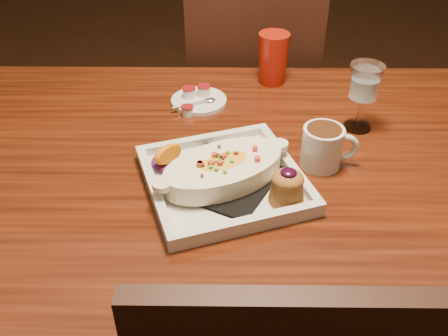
{
  "coord_description": "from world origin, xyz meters",
  "views": [
    {
      "loc": [
        -0.07,
        -0.87,
        1.37
      ],
      "look_at": [
        -0.08,
        -0.06,
        0.77
      ],
      "focal_mm": 40.0,
      "sensor_mm": 36.0,
      "label": 1
    }
  ],
  "objects_px": {
    "plate": "(228,174)",
    "red_tumbler": "(273,59)",
    "goblet": "(364,85)",
    "coffee_mug": "(324,146)",
    "saucer": "(198,99)",
    "table": "(261,194)",
    "chair_far": "(250,110)"
  },
  "relations": [
    {
      "from": "plate",
      "to": "red_tumbler",
      "type": "distance_m",
      "value": 0.47
    },
    {
      "from": "goblet",
      "to": "red_tumbler",
      "type": "relative_size",
      "value": 1.17
    },
    {
      "from": "plate",
      "to": "goblet",
      "type": "bearing_deg",
      "value": 17.25
    },
    {
      "from": "plate",
      "to": "coffee_mug",
      "type": "height_order",
      "value": "coffee_mug"
    },
    {
      "from": "chair_far",
      "to": "saucer",
      "type": "xyz_separation_m",
      "value": [
        -0.15,
        -0.38,
        0.25
      ]
    },
    {
      "from": "goblet",
      "to": "red_tumbler",
      "type": "xyz_separation_m",
      "value": [
        -0.18,
        0.23,
        -0.04
      ]
    },
    {
      "from": "chair_far",
      "to": "plate",
      "type": "height_order",
      "value": "chair_far"
    },
    {
      "from": "table",
      "to": "coffee_mug",
      "type": "relative_size",
      "value": 12.61
    },
    {
      "from": "plate",
      "to": "goblet",
      "type": "distance_m",
      "value": 0.38
    },
    {
      "from": "chair_far",
      "to": "saucer",
      "type": "distance_m",
      "value": 0.48
    },
    {
      "from": "plate",
      "to": "saucer",
      "type": "xyz_separation_m",
      "value": [
        -0.08,
        0.34,
        -0.02
      ]
    },
    {
      "from": "goblet",
      "to": "red_tumbler",
      "type": "distance_m",
      "value": 0.3
    },
    {
      "from": "table",
      "to": "chair_far",
      "type": "relative_size",
      "value": 1.61
    },
    {
      "from": "goblet",
      "to": "saucer",
      "type": "bearing_deg",
      "value": 162.85
    },
    {
      "from": "plate",
      "to": "red_tumbler",
      "type": "bearing_deg",
      "value": 56.33
    },
    {
      "from": "goblet",
      "to": "coffee_mug",
      "type": "bearing_deg",
      "value": -125.42
    },
    {
      "from": "table",
      "to": "goblet",
      "type": "relative_size",
      "value": 9.46
    },
    {
      "from": "chair_far",
      "to": "red_tumbler",
      "type": "distance_m",
      "value": 0.41
    },
    {
      "from": "plate",
      "to": "coffee_mug",
      "type": "xyz_separation_m",
      "value": [
        0.2,
        0.08,
        0.02
      ]
    },
    {
      "from": "goblet",
      "to": "saucer",
      "type": "distance_m",
      "value": 0.41
    },
    {
      "from": "table",
      "to": "goblet",
      "type": "height_order",
      "value": "goblet"
    },
    {
      "from": "chair_far",
      "to": "plate",
      "type": "distance_m",
      "value": 0.78
    },
    {
      "from": "goblet",
      "to": "table",
      "type": "bearing_deg",
      "value": -150.31
    },
    {
      "from": "table",
      "to": "red_tumbler",
      "type": "bearing_deg",
      "value": 83.3
    },
    {
      "from": "table",
      "to": "chair_far",
      "type": "height_order",
      "value": "chair_far"
    },
    {
      "from": "saucer",
      "to": "coffee_mug",
      "type": "bearing_deg",
      "value": -44.0
    },
    {
      "from": "coffee_mug",
      "to": "goblet",
      "type": "relative_size",
      "value": 0.75
    },
    {
      "from": "plate",
      "to": "goblet",
      "type": "relative_size",
      "value": 2.38
    },
    {
      "from": "table",
      "to": "red_tumbler",
      "type": "distance_m",
      "value": 0.4
    },
    {
      "from": "chair_far",
      "to": "red_tumbler",
      "type": "xyz_separation_m",
      "value": [
        0.04,
        -0.27,
        0.31
      ]
    },
    {
      "from": "red_tumbler",
      "to": "coffee_mug",
      "type": "bearing_deg",
      "value": -78.23
    },
    {
      "from": "plate",
      "to": "red_tumbler",
      "type": "xyz_separation_m",
      "value": [
        0.12,
        0.46,
        0.04
      ]
    }
  ]
}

